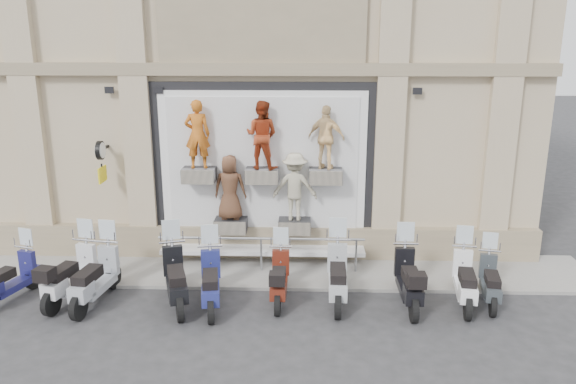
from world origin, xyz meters
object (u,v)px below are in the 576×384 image
Objects in this scene: scooter_a at (8,269)px; scooter_g at (338,265)px; scooter_c at (94,267)px; scooter_h at (409,269)px; scooter_f at (279,269)px; clock_sign_bracket at (101,156)px; scooter_d at (175,268)px; scooter_b at (70,265)px; scooter_i at (466,270)px; scooter_j at (491,272)px; guard_rail at (261,255)px; scooter_e at (210,271)px.

scooter_a is 7.13m from scooter_g.
scooter_a is 0.88× the size of scooter_c.
scooter_h is (1.51, -0.11, -0.02)m from scooter_g.
scooter_h is at bearing -1.64° from scooter_f.
scooter_d is (2.20, -2.19, -1.95)m from clock_sign_bracket.
scooter_b is 1.05× the size of scooter_i.
scooter_f is at bearing 177.97° from scooter_h.
scooter_f is at bearing -168.93° from scooter_j.
scooter_b is 7.32m from scooter_h.
scooter_g is at bearing 175.98° from scooter_h.
scooter_d is at bearing -134.66° from guard_rail.
scooter_d is at bearing 8.01° from scooter_c.
scooter_d reaches higher than scooter_j.
scooter_h reaches higher than guard_rail.
scooter_i is (8.54, 0.07, -0.04)m from scooter_b.
scooter_d is at bearing -173.90° from scooter_g.
scooter_b reaches higher than scooter_j.
scooter_j is at bearing -5.31° from scooter_e.
scooter_c is at bearing -175.72° from scooter_f.
scooter_g is at bearing 13.16° from scooter_b.
scooter_j is at bearing 2.76° from scooter_g.
scooter_j is at bearing 17.34° from scooter_a.
clock_sign_bracket is 0.50× the size of scooter_h.
scooter_a is 4.42m from scooter_e.
scooter_d reaches higher than scooter_h.
scooter_f is 1.05× the size of scooter_j.
scooter_f is (0.51, -1.46, 0.28)m from guard_rail.
scooter_c reaches higher than guard_rail.
scooter_h is (7.19, -2.04, -1.97)m from clock_sign_bracket.
scooter_a is (-5.35, -1.67, 0.28)m from guard_rail.
scooter_c is 7.95m from scooter_i.
scooter_a is 1.04× the size of scooter_j.
clock_sign_bracket is 3.31m from scooter_a.
scooter_i is at bearing -15.60° from scooter_d.
scooter_d is 1.05× the size of scooter_e.
scooter_b is 9.11m from scooter_j.
scooter_f is at bearing -70.69° from guard_rail.
scooter_e is (0.76, -0.07, -0.04)m from scooter_d.
scooter_h is 1.22m from scooter_i.
clock_sign_bracket is 0.56× the size of scooter_f.
scooter_b is at bearing 20.64° from scooter_a.
scooter_e is 0.96× the size of scooter_g.
scooter_h reaches higher than scooter_a.
guard_rail is 2.33m from scooter_g.
scooter_d is at bearing -169.55° from scooter_i.
scooter_a is 3.65m from scooter_d.
scooter_i is at bearing -18.39° from guard_rail.
guard_rail is 4.34m from scooter_b.
scooter_i is at bearing 12.60° from scooter_b.
scooter_c is (-3.44, -1.72, 0.38)m from guard_rail.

